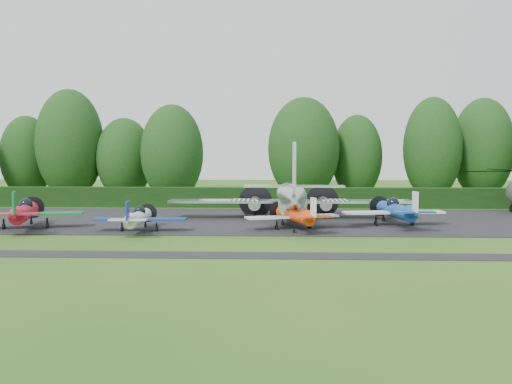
{
  "coord_description": "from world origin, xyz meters",
  "views": [
    {
      "loc": [
        1.03,
        -35.87,
        5.45
      ],
      "look_at": [
        -0.77,
        7.1,
        2.5
      ],
      "focal_mm": 40.0,
      "sensor_mm": 36.0,
      "label": 1
    }
  ],
  "objects_px": {
    "light_plane_red": "(25,212)",
    "light_plane_white": "(138,218)",
    "transport_plane": "(290,198)",
    "light_plane_orange": "(295,215)",
    "light_plane_blue": "(396,210)"
  },
  "relations": [
    {
      "from": "light_plane_red",
      "to": "light_plane_white",
      "type": "xyz_separation_m",
      "value": [
        8.38,
        -0.99,
        -0.23
      ]
    },
    {
      "from": "light_plane_red",
      "to": "transport_plane",
      "type": "bearing_deg",
      "value": 34.53
    },
    {
      "from": "light_plane_white",
      "to": "light_plane_orange",
      "type": "relative_size",
      "value": 0.95
    },
    {
      "from": "transport_plane",
      "to": "light_plane_orange",
      "type": "bearing_deg",
      "value": -86.92
    },
    {
      "from": "transport_plane",
      "to": "light_plane_orange",
      "type": "height_order",
      "value": "transport_plane"
    },
    {
      "from": "light_plane_orange",
      "to": "light_plane_blue",
      "type": "xyz_separation_m",
      "value": [
        7.51,
        2.23,
        0.13
      ]
    },
    {
      "from": "light_plane_red",
      "to": "light_plane_white",
      "type": "height_order",
      "value": "light_plane_red"
    },
    {
      "from": "light_plane_orange",
      "to": "light_plane_blue",
      "type": "distance_m",
      "value": 7.84
    },
    {
      "from": "light_plane_red",
      "to": "light_plane_blue",
      "type": "distance_m",
      "value": 26.79
    },
    {
      "from": "transport_plane",
      "to": "light_plane_blue",
      "type": "relative_size",
      "value": 2.52
    },
    {
      "from": "light_plane_white",
      "to": "light_plane_red",
      "type": "bearing_deg",
      "value": 175.21
    },
    {
      "from": "light_plane_red",
      "to": "light_plane_orange",
      "type": "relative_size",
      "value": 1.16
    },
    {
      "from": "light_plane_white",
      "to": "light_plane_orange",
      "type": "height_order",
      "value": "light_plane_orange"
    },
    {
      "from": "light_plane_blue",
      "to": "light_plane_red",
      "type": "bearing_deg",
      "value": -165.45
    },
    {
      "from": "light_plane_blue",
      "to": "transport_plane",
      "type": "bearing_deg",
      "value": 163.42
    }
  ]
}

